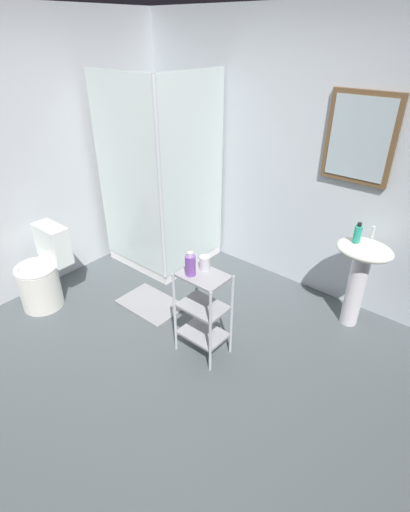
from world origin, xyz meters
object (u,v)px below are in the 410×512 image
Objects in this scene: toilet at (43,275)px; storage_cart at (203,308)px; pedestal_sink at (360,267)px; conditioner_bottle_purple at (190,265)px; bath_mat at (151,304)px; shower_stall at (164,224)px; hand_soap_bottle at (358,234)px; rinse_cup at (205,263)px.

toilet is 1.03× the size of storage_cart.
pedestal_sink is 4.36× the size of conditioner_bottle_purple.
pedestal_sink is at bearing 54.52° from conditioner_bottle_purple.
toilet reaches higher than bath_mat.
shower_stall is 2.47× the size of pedestal_sink.
pedestal_sink reaches higher than toilet.
toilet is at bearing -103.33° from shower_stall.
pedestal_sink reaches higher than storage_cart.
storage_cart is (1.57, 0.46, 0.12)m from toilet.
shower_stall is 1.53m from conditioner_bottle_purple.
rinse_cup is at bearing -126.04° from hand_soap_bottle.
pedestal_sink is at bearing 8.23° from shower_stall.
toilet is at bearing -142.33° from bath_mat.
conditioner_bottle_purple is at bearing -36.67° from shower_stall.
conditioner_bottle_purple is at bearing -15.87° from bath_mat.
shower_stall reaches higher than pedestal_sink.
toilet is at bearing -160.94° from rinse_cup.
bath_mat is (-1.55, -0.98, -0.57)m from pedestal_sink.
toilet is at bearing -145.73° from hand_soap_bottle.
storage_cart is at bearing -10.65° from bath_mat.
shower_stall is 2.63× the size of toilet.
storage_cart is 3.98× the size of conditioner_bottle_purple.
storage_cart is 0.90m from bath_mat.
rinse_cup reaches higher than pedestal_sink.
bath_mat is at bearing 174.08° from rinse_cup.
shower_stall is 2.05m from pedestal_sink.
conditioner_bottle_purple is 1.10m from bath_mat.
storage_cart is at bearing 37.64° from conditioner_bottle_purple.
pedestal_sink is 0.32m from hand_soap_bottle.
conditioner_bottle_purple is at bearing -103.81° from rinse_cup.
pedestal_sink is 1.09× the size of storage_cart.
shower_stall reaches higher than bath_mat.
rinse_cup is (1.22, -0.76, 0.33)m from shower_stall.
conditioner_bottle_purple is at bearing -124.01° from hand_soap_bottle.
hand_soap_bottle reaches higher than conditioner_bottle_purple.
conditioner_bottle_purple is at bearing 15.04° from toilet.
storage_cart is 1.23× the size of bath_mat.
storage_cart reaches higher than bath_mat.
shower_stall is at bearing 146.63° from storage_cart.
hand_soap_bottle is at bearing 7.45° from shower_stall.
pedestal_sink is at bearing 55.62° from storage_cart.
storage_cart is at bearing -59.90° from rinse_cup.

